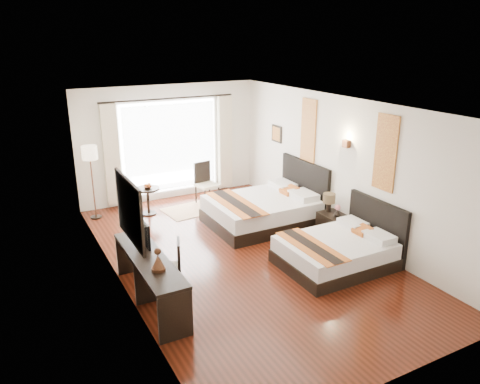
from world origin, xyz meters
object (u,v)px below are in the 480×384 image
console_desk (150,280)px  television (138,231)px  table_lamp (329,200)px  desk_chair (170,277)px  floor_lamp (90,158)px  bed_near (339,250)px  window_chair (207,191)px  side_table (148,201)px  bed_far (265,209)px  fruit_bowl (148,187)px  vase (337,214)px  nightstand (332,226)px

console_desk → television: bearing=87.9°
table_lamp → desk_chair: bearing=-170.6°
console_desk → floor_lamp: floor_lamp is taller
bed_near → table_lamp: (0.64, 1.13, 0.49)m
table_lamp → window_chair: window_chair is taller
side_table → bed_near: bearing=-60.9°
console_desk → floor_lamp: 4.06m
bed_near → window_chair: (-0.75, 4.03, 0.03)m
bed_near → bed_far: 2.27m
fruit_bowl → bed_near: bearing=-60.7°
table_lamp → console_desk: bearing=-169.6°
side_table → vase: bearing=-48.2°
television → console_desk: bearing=179.5°
bed_far → table_lamp: (0.80, -1.14, 0.44)m
console_desk → desk_chair: 0.39m
floor_lamp → fruit_bowl: 1.39m
nightstand → desk_chair: 3.65m
bed_near → console_desk: size_ratio=0.87×
fruit_bowl → nightstand: bearing=-46.1°
nightstand → floor_lamp: 5.33m
television → floor_lamp: (-0.03, 3.38, 0.43)m
television → side_table: 3.30m
bed_near → side_table: 4.58m
vase → desk_chair: size_ratio=0.16×
side_table → window_chair: window_chair is taller
bed_near → side_table: bed_near is taller
television → bed_far: bearing=-65.8°
table_lamp → fruit_bowl: bearing=135.4°
bed_far → side_table: bed_far is taller
floor_lamp → side_table: (1.12, -0.34, -1.08)m
floor_lamp → vase: bearing=-41.7°
table_lamp → console_desk: (-3.97, -0.73, -0.39)m
nightstand → floor_lamp: floor_lamp is taller
window_chair → television: bearing=-49.2°
television → fruit_bowl: bearing=-18.3°
vase → window_chair: bearing=113.1°
fruit_bowl → window_chair: size_ratio=0.20×
bed_near → television: bearing=163.9°
vase → side_table: 4.27m
console_desk → nightstand: bearing=8.3°
nightstand → console_desk: size_ratio=0.24×
console_desk → window_chair: size_ratio=2.18×
console_desk → fruit_bowl: 3.73m
bed_near → bed_far: (-0.16, 2.27, 0.05)m
bed_near → side_table: bearing=119.1°
console_desk → window_chair: 4.45m
vase → television: television is taller
bed_near → table_lamp: bed_near is taller
bed_far → side_table: bearing=140.0°
table_lamp → television: 3.96m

